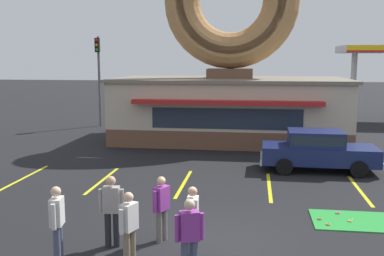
{
  "coord_description": "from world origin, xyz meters",
  "views": [
    {
      "loc": [
        0.98,
        -10.25,
        4.37
      ],
      "look_at": [
        -1.16,
        5.0,
        2.0
      ],
      "focal_mm": 42.0,
      "sensor_mm": 36.0,
      "label": 1
    }
  ],
  "objects_px": {
    "pedestrian_crossing_woman": "(161,206)",
    "traffic_light_pole": "(99,69)",
    "pedestrian_clipboard_woman": "(129,226)",
    "trash_bin": "(332,141)",
    "pedestrian_hooded_kid": "(193,219)",
    "pedestrian_blue_sweater_man": "(112,208)",
    "car_navy": "(318,149)",
    "pedestrian_beanie_man": "(189,235)",
    "pedestrian_leather_jacket_man": "(57,220)",
    "golf_ball": "(352,219)"
  },
  "relations": [
    {
      "from": "pedestrian_hooded_kid",
      "to": "traffic_light_pole",
      "type": "xyz_separation_m",
      "value": [
        -8.74,
        18.73,
        2.81
      ]
    },
    {
      "from": "pedestrian_clipboard_woman",
      "to": "pedestrian_crossing_woman",
      "type": "xyz_separation_m",
      "value": [
        0.41,
        1.4,
        -0.01
      ]
    },
    {
      "from": "golf_ball",
      "to": "pedestrian_clipboard_woman",
      "type": "xyz_separation_m",
      "value": [
        -5.27,
        -3.45,
        0.85
      ]
    },
    {
      "from": "golf_ball",
      "to": "pedestrian_hooded_kid",
      "type": "xyz_separation_m",
      "value": [
        -4.0,
        -2.85,
        0.84
      ]
    },
    {
      "from": "pedestrian_clipboard_woman",
      "to": "trash_bin",
      "type": "distance_m",
      "value": 14.35
    },
    {
      "from": "pedestrian_beanie_man",
      "to": "pedestrian_hooded_kid",
      "type": "bearing_deg",
      "value": 94.36
    },
    {
      "from": "pedestrian_crossing_woman",
      "to": "pedestrian_leather_jacket_man",
      "type": "bearing_deg",
      "value": -144.83
    },
    {
      "from": "golf_ball",
      "to": "pedestrian_hooded_kid",
      "type": "distance_m",
      "value": 4.99
    },
    {
      "from": "golf_ball",
      "to": "pedestrian_crossing_woman",
      "type": "height_order",
      "value": "pedestrian_crossing_woman"
    },
    {
      "from": "pedestrian_hooded_kid",
      "to": "pedestrian_leather_jacket_man",
      "type": "relative_size",
      "value": 0.96
    },
    {
      "from": "pedestrian_blue_sweater_man",
      "to": "pedestrian_hooded_kid",
      "type": "relative_size",
      "value": 1.05
    },
    {
      "from": "pedestrian_crossing_woman",
      "to": "pedestrian_beanie_man",
      "type": "bearing_deg",
      "value": -62.28
    },
    {
      "from": "golf_ball",
      "to": "pedestrian_crossing_woman",
      "type": "relative_size",
      "value": 0.03
    },
    {
      "from": "pedestrian_clipboard_woman",
      "to": "pedestrian_beanie_man",
      "type": "relative_size",
      "value": 0.98
    },
    {
      "from": "pedestrian_clipboard_woman",
      "to": "pedestrian_crossing_woman",
      "type": "bearing_deg",
      "value": 73.8
    },
    {
      "from": "pedestrian_blue_sweater_man",
      "to": "pedestrian_crossing_woman",
      "type": "distance_m",
      "value": 1.19
    },
    {
      "from": "pedestrian_blue_sweater_man",
      "to": "pedestrian_beanie_man",
      "type": "relative_size",
      "value": 1.03
    },
    {
      "from": "golf_ball",
      "to": "pedestrian_beanie_man",
      "type": "distance_m",
      "value": 5.56
    },
    {
      "from": "car_navy",
      "to": "trash_bin",
      "type": "relative_size",
      "value": 4.71
    },
    {
      "from": "pedestrian_blue_sweater_man",
      "to": "pedestrian_clipboard_woman",
      "type": "xyz_separation_m",
      "value": [
        0.68,
        -0.91,
        -0.05
      ]
    },
    {
      "from": "golf_ball",
      "to": "pedestrian_beanie_man",
      "type": "height_order",
      "value": "pedestrian_beanie_man"
    },
    {
      "from": "pedestrian_clipboard_woman",
      "to": "pedestrian_beanie_man",
      "type": "bearing_deg",
      "value": -16.29
    },
    {
      "from": "pedestrian_beanie_man",
      "to": "pedestrian_leather_jacket_man",
      "type": "bearing_deg",
      "value": 172.54
    },
    {
      "from": "pedestrian_blue_sweater_man",
      "to": "traffic_light_pole",
      "type": "distance_m",
      "value": 19.81
    },
    {
      "from": "pedestrian_clipboard_woman",
      "to": "trash_bin",
      "type": "xyz_separation_m",
      "value": [
        6.24,
        12.91,
        -0.4
      ]
    },
    {
      "from": "pedestrian_blue_sweater_man",
      "to": "pedestrian_hooded_kid",
      "type": "xyz_separation_m",
      "value": [
        1.95,
        -0.32,
        -0.05
      ]
    },
    {
      "from": "pedestrian_hooded_kid",
      "to": "pedestrian_beanie_man",
      "type": "bearing_deg",
      "value": -85.64
    },
    {
      "from": "car_navy",
      "to": "pedestrian_hooded_kid",
      "type": "relative_size",
      "value": 2.83
    },
    {
      "from": "golf_ball",
      "to": "trash_bin",
      "type": "bearing_deg",
      "value": 84.15
    },
    {
      "from": "pedestrian_crossing_woman",
      "to": "traffic_light_pole",
      "type": "relative_size",
      "value": 0.28
    },
    {
      "from": "pedestrian_blue_sweater_man",
      "to": "pedestrian_hooded_kid",
      "type": "height_order",
      "value": "pedestrian_blue_sweater_man"
    },
    {
      "from": "pedestrian_crossing_woman",
      "to": "trash_bin",
      "type": "xyz_separation_m",
      "value": [
        5.84,
        11.51,
        -0.39
      ]
    },
    {
      "from": "pedestrian_leather_jacket_man",
      "to": "pedestrian_clipboard_woman",
      "type": "xyz_separation_m",
      "value": [
        1.59,
        0.01,
        -0.04
      ]
    },
    {
      "from": "pedestrian_crossing_woman",
      "to": "trash_bin",
      "type": "distance_m",
      "value": 12.91
    },
    {
      "from": "pedestrian_leather_jacket_man",
      "to": "pedestrian_clipboard_woman",
      "type": "bearing_deg",
      "value": 0.32
    },
    {
      "from": "pedestrian_leather_jacket_man",
      "to": "traffic_light_pole",
      "type": "distance_m",
      "value": 20.39
    },
    {
      "from": "golf_ball",
      "to": "car_navy",
      "type": "relative_size",
      "value": 0.01
    },
    {
      "from": "pedestrian_blue_sweater_man",
      "to": "pedestrian_hooded_kid",
      "type": "distance_m",
      "value": 1.98
    },
    {
      "from": "golf_ball",
      "to": "pedestrian_crossing_woman",
      "type": "bearing_deg",
      "value": -157.17
    },
    {
      "from": "golf_ball",
      "to": "pedestrian_hooded_kid",
      "type": "bearing_deg",
      "value": -144.53
    },
    {
      "from": "pedestrian_leather_jacket_man",
      "to": "car_navy",
      "type": "bearing_deg",
      "value": 53.73
    },
    {
      "from": "pedestrian_leather_jacket_man",
      "to": "trash_bin",
      "type": "xyz_separation_m",
      "value": [
        7.83,
        12.92,
        -0.44
      ]
    },
    {
      "from": "pedestrian_hooded_kid",
      "to": "pedestrian_clipboard_woman",
      "type": "distance_m",
      "value": 1.4
    },
    {
      "from": "traffic_light_pole",
      "to": "pedestrian_hooded_kid",
      "type": "bearing_deg",
      "value": -64.99
    },
    {
      "from": "trash_bin",
      "to": "pedestrian_beanie_man",
      "type": "bearing_deg",
      "value": -110.2
    },
    {
      "from": "pedestrian_beanie_man",
      "to": "pedestrian_crossing_woman",
      "type": "relative_size",
      "value": 1.03
    },
    {
      "from": "golf_ball",
      "to": "traffic_light_pole",
      "type": "relative_size",
      "value": 0.01
    },
    {
      "from": "pedestrian_crossing_woman",
      "to": "traffic_light_pole",
      "type": "height_order",
      "value": "traffic_light_pole"
    },
    {
      "from": "pedestrian_leather_jacket_man",
      "to": "pedestrian_clipboard_woman",
      "type": "relative_size",
      "value": 1.04
    },
    {
      "from": "pedestrian_clipboard_woman",
      "to": "traffic_light_pole",
      "type": "xyz_separation_m",
      "value": [
        -7.46,
        19.32,
        2.81
      ]
    }
  ]
}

